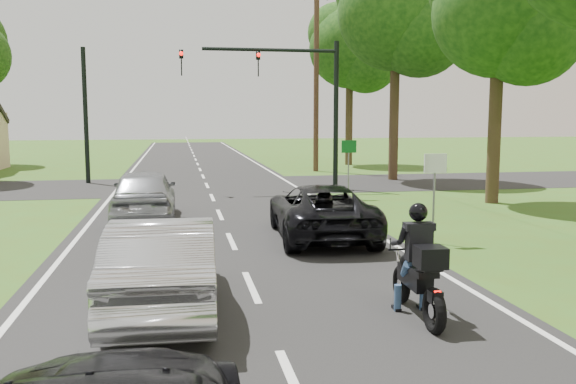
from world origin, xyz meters
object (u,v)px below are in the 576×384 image
object	(u,v)px
utility_pole_far	(316,77)
sign_white	(435,176)
silver_suv	(144,194)
silver_sedan	(163,264)
sign_green	(349,155)
dark_suv	(321,211)
traffic_signal	(291,87)
motorcycle_rider	(419,273)

from	to	relation	value
utility_pole_far	sign_white	world-z (taller)	utility_pole_far
silver_suv	sign_white	size ratio (longest dim) A/B	2.08
silver_sedan	sign_green	size ratio (longest dim) A/B	2.07
dark_suv	sign_green	distance (m)	7.47
silver_sedan	sign_green	xyz separation A→B (m)	(6.38, 11.98, 0.86)
traffic_signal	sign_green	bearing A→B (deg)	-62.62
sign_white	traffic_signal	bearing A→B (deg)	97.05
motorcycle_rider	traffic_signal	bearing A→B (deg)	88.15
motorcycle_rider	sign_white	bearing A→B (deg)	66.12
traffic_signal	silver_suv	bearing A→B (deg)	-130.43
dark_suv	traffic_signal	size ratio (longest dim) A/B	0.75
motorcycle_rider	silver_sedan	bearing A→B (deg)	166.20
silver_sedan	traffic_signal	size ratio (longest dim) A/B	0.69
silver_suv	sign_green	bearing A→B (deg)	-153.99
motorcycle_rider	silver_suv	bearing A→B (deg)	116.99
motorcycle_rider	utility_pole_far	size ratio (longest dim) A/B	0.20
utility_pole_far	sign_white	bearing A→B (deg)	-94.51
dark_suv	traffic_signal	world-z (taller)	traffic_signal
silver_sedan	silver_suv	world-z (taller)	silver_suv
dark_suv	utility_pole_far	size ratio (longest dim) A/B	0.48
traffic_signal	utility_pole_far	xyz separation A→B (m)	(2.86, 8.00, 0.95)
silver_suv	sign_white	distance (m)	8.29
dark_suv	silver_suv	bearing A→B (deg)	-34.48
motorcycle_rider	utility_pole_far	distance (m)	24.77
motorcycle_rider	sign_green	distance (m)	13.33
silver_sedan	silver_suv	distance (m)	8.53
dark_suv	silver_suv	distance (m)	5.60
utility_pole_far	sign_white	size ratio (longest dim) A/B	4.71
dark_suv	silver_sedan	bearing A→B (deg)	57.22
sign_white	silver_sedan	bearing A→B (deg)	-147.21
traffic_signal	sign_white	size ratio (longest dim) A/B	3.00
dark_suv	sign_white	size ratio (longest dim) A/B	2.26
dark_suv	utility_pole_far	distance (m)	18.89
silver_suv	utility_pole_far	distance (m)	17.30
traffic_signal	sign_green	xyz separation A→B (m)	(1.56, -3.02, -2.54)
silver_sedan	sign_white	world-z (taller)	sign_white
sign_white	silver_suv	bearing A→B (deg)	146.76
silver_suv	motorcycle_rider	bearing A→B (deg)	114.87
dark_suv	silver_sedan	world-z (taller)	silver_sedan
motorcycle_rider	dark_suv	bearing A→B (deg)	92.32
dark_suv	silver_suv	world-z (taller)	silver_suv
dark_suv	sign_green	size ratio (longest dim) A/B	2.26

